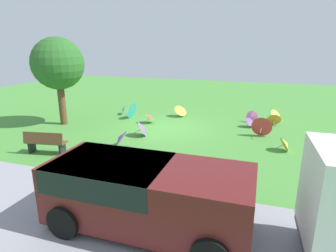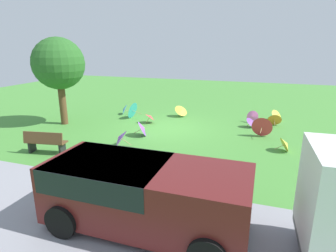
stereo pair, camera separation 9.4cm
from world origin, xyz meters
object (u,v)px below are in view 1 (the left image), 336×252
object	(u,v)px
parasol_yellow_0	(286,144)
parasol_purple_2	(143,128)
van_dark	(142,190)
parasol_blue_0	(123,109)
parasol_red_1	(150,117)
parasol_yellow_2	(181,110)
shade_tree	(58,64)
parasol_teal_1	(131,110)
parasol_red_0	(262,126)
parasol_orange_0	(274,119)
parasol_pink_0	(251,116)
parasol_purple_0	(120,138)
parasol_purple_1	(252,122)
parasol_yellow_1	(277,115)
park_bench	(45,142)

from	to	relation	value
parasol_yellow_0	parasol_purple_2	xyz separation A→B (m)	(6.14, 0.01, 0.06)
van_dark	parasol_blue_0	world-z (taller)	van_dark
parasol_red_1	parasol_yellow_2	xyz separation A→B (m)	(-1.21, -1.86, 0.05)
shade_tree	parasol_teal_1	size ratio (longest dim) A/B	4.63
van_dark	parasol_red_0	size ratio (longest dim) A/B	4.81
van_dark	parasol_orange_0	size ratio (longest dim) A/B	6.29
parasol_teal_1	parasol_pink_0	xyz separation A→B (m)	(-6.62, -1.18, -0.14)
parasol_orange_0	van_dark	bearing A→B (deg)	72.54
van_dark	parasol_yellow_0	bearing A→B (deg)	-119.39
van_dark	parasol_pink_0	size ratio (longest dim) A/B	6.16
parasol_blue_0	parasol_yellow_0	world-z (taller)	parasol_blue_0
van_dark	parasol_purple_2	distance (m)	6.76
parasol_red_0	parasol_purple_0	size ratio (longest dim) A/B	1.09
parasol_pink_0	parasol_purple_1	size ratio (longest dim) A/B	1.01
parasol_yellow_0	parasol_purple_2	distance (m)	6.14
parasol_blue_0	shade_tree	bearing A→B (deg)	55.52
parasol_yellow_1	parasol_yellow_2	world-z (taller)	parasol_yellow_2
parasol_blue_0	parasol_pink_0	world-z (taller)	parasol_pink_0
shade_tree	parasol_yellow_2	distance (m)	7.04
shade_tree	parasol_orange_0	bearing A→B (deg)	-162.82
parasol_pink_0	parasol_yellow_2	distance (m)	3.97
van_dark	parasol_teal_1	distance (m)	10.13
parasol_yellow_1	parasol_purple_2	world-z (taller)	parasol_purple_2
shade_tree	parasol_purple_1	bearing A→B (deg)	-165.25
parasol_pink_0	parasol_yellow_2	bearing A→B (deg)	-0.09
parasol_orange_0	parasol_purple_1	world-z (taller)	parasol_orange_0
parasol_red_1	van_dark	bearing A→B (deg)	110.80
parasol_red_0	parasol_purple_0	world-z (taller)	parasol_red_0
shade_tree	parasol_yellow_2	xyz separation A→B (m)	(-5.48, -3.47, -2.72)
parasol_yellow_2	parasol_purple_1	bearing A→B (deg)	166.44
parasol_blue_0	parasol_yellow_0	xyz separation A→B (m)	(-8.93, 3.46, -0.00)
shade_tree	parasol_yellow_1	distance (m)	11.97
parasol_red_1	parasol_teal_1	world-z (taller)	parasol_teal_1
parasol_orange_0	parasol_purple_0	bearing A→B (deg)	41.22
parasol_red_0	parasol_yellow_1	distance (m)	3.26
parasol_yellow_0	parasol_purple_1	world-z (taller)	parasol_yellow_0
park_bench	parasol_purple_2	world-z (taller)	park_bench
parasol_yellow_1	van_dark	bearing A→B (deg)	73.38
parasol_purple_0	parasol_red_0	bearing A→B (deg)	-148.94
van_dark	parasol_yellow_0	distance (m)	7.15
park_bench	parasol_blue_0	bearing A→B (deg)	-89.17
parasol_purple_2	parasol_yellow_2	world-z (taller)	parasol_purple_2
van_dark	parasol_red_1	xyz separation A→B (m)	(3.17, -8.34, -0.55)
parasol_red_1	parasol_orange_0	world-z (taller)	parasol_orange_0
shade_tree	parasol_yellow_2	bearing A→B (deg)	-147.67
parasol_teal_1	parasol_orange_0	distance (m)	7.83
park_bench	shade_tree	distance (m)	5.08
parasol_orange_0	parasol_purple_1	bearing A→B (deg)	35.36
parasol_red_1	parasol_yellow_1	world-z (taller)	parasol_yellow_1
park_bench	parasol_orange_0	distance (m)	11.03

